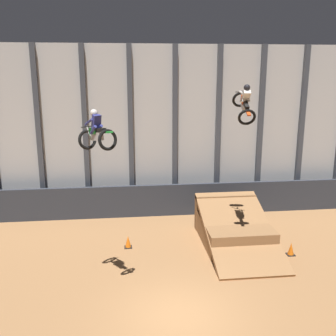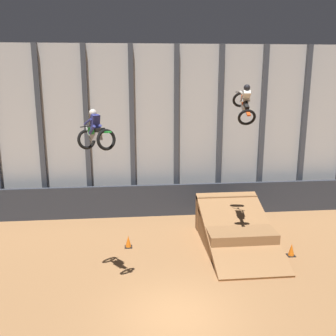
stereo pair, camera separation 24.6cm
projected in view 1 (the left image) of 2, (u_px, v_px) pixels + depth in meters
ground_plane at (178, 316)px, 13.42m from camera, size 60.00×60.00×0.00m
arena_back_wall at (153, 131)px, 22.58m from camera, size 32.00×0.40×9.60m
lower_barrier at (155, 200)px, 22.51m from camera, size 31.36×0.20×1.84m
dirt_ramp at (233, 228)px, 19.26m from camera, size 3.17×5.65×2.02m
rider_bike_left_air at (97, 133)px, 13.69m from camera, size 1.50×1.73×1.53m
rider_bike_right_air at (245, 103)px, 16.16m from camera, size 0.85×1.87×1.69m
traffic_cone_near_ramp at (128, 242)px, 18.58m from camera, size 0.36×0.36×0.58m
traffic_cone_arena_edge at (291, 249)px, 17.83m from camera, size 0.36×0.36×0.58m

